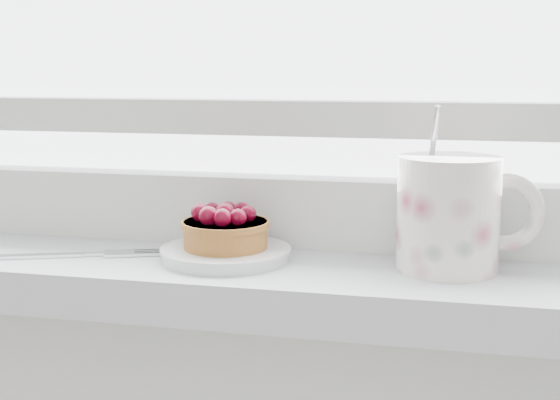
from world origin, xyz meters
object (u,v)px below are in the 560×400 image
(saucer, at_px, (226,254))
(raspberry_tart, at_px, (225,229))
(fork, at_px, (67,255))
(floral_mug, at_px, (452,211))

(saucer, xyz_separation_m, raspberry_tart, (-0.00, -0.00, 0.02))
(raspberry_tart, bearing_deg, fork, -171.38)
(saucer, height_order, raspberry_tart, raspberry_tart)
(fork, bearing_deg, saucer, 8.67)
(raspberry_tart, height_order, fork, raspberry_tart)
(saucer, distance_m, raspberry_tart, 0.02)
(raspberry_tart, bearing_deg, floral_mug, 3.38)
(floral_mug, distance_m, fork, 0.37)
(floral_mug, bearing_deg, raspberry_tart, -176.62)
(raspberry_tart, bearing_deg, saucer, 42.50)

